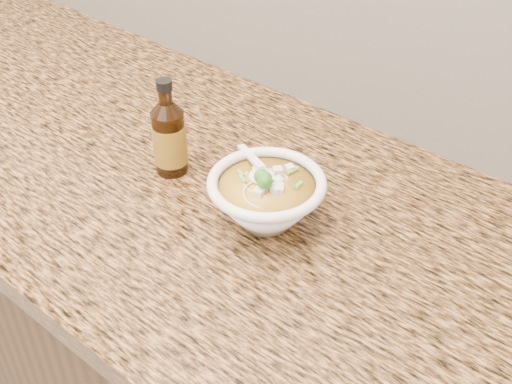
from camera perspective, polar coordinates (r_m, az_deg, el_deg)
The scene contains 4 objects.
cabinet at distance 1.48m, azimuth -9.47°, elevation -10.49°, with size 4.00×0.65×0.86m, color black.
counter_slab at distance 1.19m, azimuth -11.67°, elevation 4.16°, with size 4.00×0.68×0.04m, color #A56F3C.
soup_bowl at distance 0.93m, azimuth 0.94°, elevation -0.67°, with size 0.19×0.17×0.10m.
hot_sauce_bottle at distance 1.04m, azimuth -7.71°, elevation 4.77°, with size 0.07×0.07×0.17m.
Camera 1 is at (0.80, 1.08, 1.52)m, focal length 45.00 mm.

